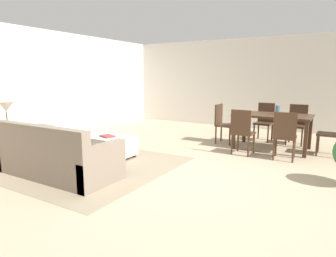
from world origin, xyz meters
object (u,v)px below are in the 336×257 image
at_px(side_table, 9,138).
at_px(dining_chair_near_left, 242,129).
at_px(ottoman_table, 107,145).
at_px(dining_chair_far_right, 297,122).
at_px(dining_chair_near_right, 285,133).
at_px(couch, 56,157).
at_px(book_on_ottoman, 107,136).
at_px(dining_table, 273,119).
at_px(dining_chair_head_east, 333,130).
at_px(dining_chair_head_west, 222,121).
at_px(dining_chair_far_left, 265,119).
at_px(table_lamp, 6,108).
at_px(vase_centerpiece, 278,110).

bearing_deg(side_table, dining_chair_near_left, 38.17).
distance_m(ottoman_table, dining_chair_far_right, 4.37).
distance_m(dining_chair_near_right, dining_chair_far_right, 1.63).
relative_size(couch, book_on_ottoman, 7.87).
relative_size(dining_table, dining_chair_head_east, 1.69).
xyz_separation_m(dining_chair_far_right, dining_chair_head_west, (-1.53, -0.79, 0.00)).
height_order(ottoman_table, dining_chair_near_left, dining_chair_near_left).
bearing_deg(dining_table, ottoman_table, -138.59).
xyz_separation_m(dining_chair_near_left, dining_chair_head_east, (1.57, 0.84, 0.00)).
height_order(dining_chair_far_right, dining_chair_head_west, same).
bearing_deg(dining_chair_far_right, dining_chair_far_left, 177.81).
bearing_deg(side_table, ottoman_table, 44.46).
height_order(dining_table, dining_chair_near_left, dining_chair_near_left).
bearing_deg(dining_chair_near_left, table_lamp, -141.83).
bearing_deg(dining_chair_head_west, ottoman_table, -122.39).
bearing_deg(ottoman_table, dining_table, 41.41).
bearing_deg(dining_chair_head_west, table_lamp, -127.42).
distance_m(dining_chair_near_left, dining_chair_far_right, 1.82).
xyz_separation_m(dining_chair_near_right, dining_chair_head_east, (0.76, 0.82, 0.00)).
xyz_separation_m(ottoman_table, table_lamp, (-1.24, -1.21, 0.77)).
xyz_separation_m(side_table, dining_chair_near_left, (3.46, 2.72, 0.05)).
height_order(side_table, table_lamp, table_lamp).
bearing_deg(ottoman_table, table_lamp, -135.54).
relative_size(couch, dining_chair_head_west, 2.22).
height_order(dining_chair_near_left, dining_chair_near_right, same).
bearing_deg(dining_chair_near_right, vase_centerpiece, 110.56).
height_order(couch, dining_chair_far_left, dining_chair_far_left).
xyz_separation_m(couch, dining_chair_head_east, (3.71, 3.60, 0.22)).
bearing_deg(dining_chair_near_left, book_on_ottoman, -144.66).
bearing_deg(dining_chair_far_left, book_on_ottoman, -124.77).
bearing_deg(dining_table, dining_chair_near_left, -116.61).
xyz_separation_m(couch, table_lamp, (-1.32, 0.04, 0.71)).
bearing_deg(dining_chair_far_left, dining_chair_near_right, -65.65).
distance_m(table_lamp, vase_centerpiece, 5.32).
bearing_deg(dining_table, dining_chair_head_east, 0.94).
xyz_separation_m(table_lamp, dining_chair_near_left, (3.46, 2.72, -0.49)).
height_order(side_table, dining_chair_head_east, dining_chair_head_east).
relative_size(side_table, dining_chair_near_right, 0.65).
xyz_separation_m(dining_chair_near_left, book_on_ottoman, (-2.17, -1.54, -0.09)).
xyz_separation_m(ottoman_table, dining_chair_far_right, (3.03, 3.15, 0.29)).
relative_size(table_lamp, dining_chair_head_east, 0.57).
bearing_deg(couch, dining_chair_near_left, 52.29).
bearing_deg(table_lamp, dining_table, 42.42).
height_order(couch, dining_chair_head_west, dining_chair_head_west).
xyz_separation_m(table_lamp, dining_chair_head_west, (2.73, 3.57, -0.49)).
distance_m(dining_table, dining_chair_far_left, 0.93).
height_order(dining_chair_near_right, dining_chair_far_left, same).
relative_size(dining_chair_near_left, dining_chair_head_west, 1.00).
bearing_deg(dining_chair_near_right, couch, -136.64).
distance_m(dining_chair_far_left, vase_centerpiece, 1.02).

